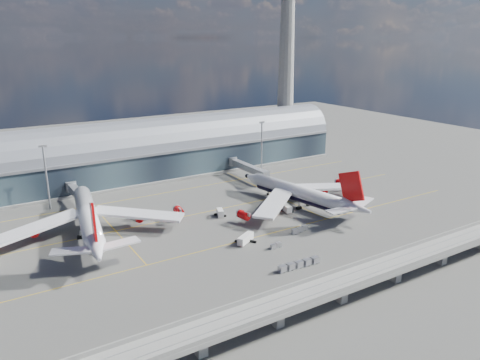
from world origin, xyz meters
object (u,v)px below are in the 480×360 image
service_truck_4 (220,213)px  cargo_train_0 (276,246)px  airliner_left (88,219)px  service_truck_3 (286,208)px  service_truck_5 (140,216)px  service_truck_1 (95,246)px  floodlight_mast_right (262,146)px  control_tower (286,62)px  airliner_right (300,194)px  floodlight_mast_left (46,176)px  cargo_train_2 (300,230)px  service_truck_2 (246,239)px  cargo_train_1 (299,264)px

service_truck_4 → cargo_train_0: (1.52, -33.60, -0.59)m
airliner_left → service_truck_4: bearing=0.4°
service_truck_3 → service_truck_5: 55.32m
service_truck_1 → floodlight_mast_right: bearing=-77.1°
control_tower → cargo_train_0: 140.54m
airliner_right → service_truck_4: (-32.56, 7.10, -3.91)m
service_truck_1 → service_truck_5: bearing=-64.5°
floodlight_mast_left → cargo_train_2: floodlight_mast_left is taller
service_truck_4 → cargo_train_2: bearing=-39.5°
airliner_left → airliner_right: (79.06, -14.64, -0.84)m
control_tower → service_truck_2: bearing=-132.4°
service_truck_3 → cargo_train_2: size_ratio=0.81×
service_truck_1 → cargo_train_2: (64.09, -23.15, -0.46)m
cargo_train_0 → cargo_train_2: cargo_train_2 is taller
floodlight_mast_right → cargo_train_1: (-47.63, -89.70, -12.64)m
service_truck_3 → service_truck_1: bearing=-171.9°
service_truck_1 → service_truck_5: (21.39, 17.01, 0.10)m
floodlight_mast_right → service_truck_1: bearing=-154.1°
service_truck_1 → cargo_train_0: (49.56, -29.22, -0.55)m
service_truck_5 → cargo_train_1: bearing=-120.6°
airliner_right → cargo_train_1: size_ratio=4.44×
cargo_train_0 → cargo_train_2: size_ratio=0.59×
control_tower → airliner_left: control_tower is taller
service_truck_1 → cargo_train_1: 64.46m
cargo_train_1 → airliner_right: bearing=-42.1°
service_truck_5 → cargo_train_2: bearing=-97.2°
airliner_left → service_truck_5: airliner_left is taller
service_truck_1 → service_truck_5: 27.32m
floodlight_mast_right → service_truck_1: (-95.11, -46.11, -12.31)m
floodlight_mast_right → airliner_left: floodlight_mast_right is taller
airliner_right → service_truck_3: airliner_right is taller
floodlight_mast_left → service_truck_2: 83.45m
floodlight_mast_left → cargo_train_0: bearing=-54.1°
cargo_train_1 → service_truck_3: bearing=-35.7°
airliner_left → service_truck_4: size_ratio=13.78×
service_truck_3 → cargo_train_2: service_truck_3 is taller
service_truck_3 → service_truck_5: bearing=168.6°
airliner_right → service_truck_2: size_ratio=8.37×
airliner_left → cargo_train_1: (45.94, -55.52, -5.11)m
control_tower → floodlight_mast_left: 143.01m
service_truck_2 → service_truck_3: size_ratio=1.25×
service_truck_1 → cargo_train_0: 57.54m
airliner_right → service_truck_1: size_ratio=13.12×
control_tower → service_truck_3: bearing=-126.2°
floodlight_mast_left → cargo_train_0: floodlight_mast_left is taller
floodlight_mast_right → airliner_right: floodlight_mast_right is taller
floodlight_mast_right → cargo_train_2: size_ratio=3.43×
airliner_left → service_truck_3: 72.76m
control_tower → cargo_train_0: size_ratio=23.30×
floodlight_mast_right → service_truck_2: bearing=-127.7°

